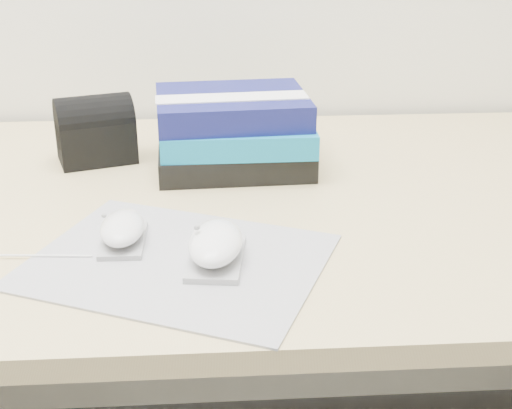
{
  "coord_description": "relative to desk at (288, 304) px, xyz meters",
  "views": [
    {
      "loc": [
        -0.12,
        0.59,
        1.15
      ],
      "look_at": [
        -0.07,
        1.45,
        0.77
      ],
      "focal_mm": 50.0,
      "sensor_mm": 36.0,
      "label": 1
    }
  ],
  "objects": [
    {
      "name": "mousepad",
      "position": [
        -0.17,
        -0.27,
        0.24
      ],
      "size": [
        0.43,
        0.39,
        0.0
      ],
      "primitive_type": "cube",
      "rotation": [
        0.0,
        0.0,
        -0.41
      ],
      "color": "gray",
      "rests_on": "desk"
    },
    {
      "name": "desk",
      "position": [
        0.0,
        0.0,
        0.0
      ],
      "size": [
        1.6,
        0.8,
        0.73
      ],
      "color": "tan",
      "rests_on": "ground"
    },
    {
      "name": "pouch",
      "position": [
        -0.32,
        0.1,
        0.29
      ],
      "size": [
        0.14,
        0.12,
        0.11
      ],
      "color": "black",
      "rests_on": "desk"
    },
    {
      "name": "book_stack",
      "position": [
        -0.09,
        0.06,
        0.29
      ],
      "size": [
        0.26,
        0.21,
        0.12
      ],
      "color": "black",
      "rests_on": "desk"
    },
    {
      "name": "mouse_front",
      "position": [
        -0.12,
        -0.28,
        0.26
      ],
      "size": [
        0.08,
        0.13,
        0.05
      ],
      "color": "#A1A2A4",
      "rests_on": "mousepad"
    },
    {
      "name": "usb_cable",
      "position": [
        -0.39,
        -0.25,
        0.24
      ],
      "size": [
        0.22,
        0.02,
        0.0
      ],
      "primitive_type": "cylinder",
      "rotation": [
        0.0,
        1.57,
        -0.08
      ],
      "color": "white",
      "rests_on": "mousepad"
    },
    {
      "name": "mouse_rear",
      "position": [
        -0.24,
        -0.22,
        0.26
      ],
      "size": [
        0.06,
        0.1,
        0.04
      ],
      "color": "#99999B",
      "rests_on": "mousepad"
    }
  ]
}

